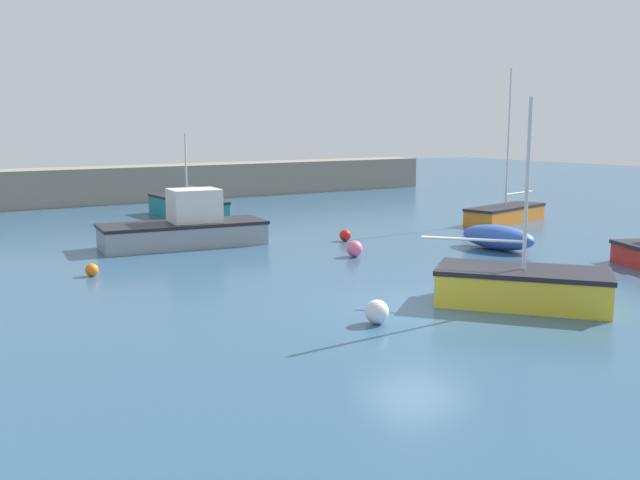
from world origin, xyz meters
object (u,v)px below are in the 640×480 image
(rowboat_white_midwater, at_px, (498,237))
(mooring_buoy_pink, at_px, (354,249))
(sailboat_short_mast, at_px, (187,208))
(mooring_buoy_white, at_px, (377,312))
(sailboat_tall_mast, at_px, (505,213))
(cabin_cruiser_white, at_px, (186,228))
(mooring_buoy_orange, at_px, (92,270))
(sailboat_twin_hulled, at_px, (522,286))
(mooring_buoy_red, at_px, (345,235))

(rowboat_white_midwater, distance_m, mooring_buoy_pink, 5.42)
(sailboat_short_mast, relative_size, mooring_buoy_pink, 10.88)
(mooring_buoy_white, bearing_deg, sailboat_tall_mast, 33.55)
(cabin_cruiser_white, distance_m, mooring_buoy_pink, 6.51)
(mooring_buoy_orange, bearing_deg, sailboat_twin_hulled, -49.58)
(sailboat_twin_hulled, distance_m, mooring_buoy_pink, 7.63)
(sailboat_twin_hulled, relative_size, mooring_buoy_white, 9.28)
(sailboat_tall_mast, xyz_separation_m, mooring_buoy_red, (-9.24, -0.34, -0.19))
(cabin_cruiser_white, bearing_deg, sailboat_twin_hulled, 112.66)
(mooring_buoy_white, xyz_separation_m, mooring_buoy_pink, (4.45, 6.96, 0.00))
(sailboat_tall_mast, xyz_separation_m, sailboat_twin_hulled, (-11.30, -10.82, 0.06))
(mooring_buoy_pink, bearing_deg, rowboat_white_midwater, -17.59)
(sailboat_short_mast, bearing_deg, mooring_buoy_red, -167.36)
(mooring_buoy_red, bearing_deg, mooring_buoy_white, -121.81)
(mooring_buoy_red, height_order, mooring_buoy_pink, mooring_buoy_pink)
(sailboat_twin_hulled, bearing_deg, sailboat_short_mast, 141.96)
(rowboat_white_midwater, distance_m, sailboat_twin_hulled, 8.18)
(cabin_cruiser_white, relative_size, mooring_buoy_red, 13.97)
(sailboat_twin_hulled, height_order, mooring_buoy_pink, sailboat_twin_hulled)
(rowboat_white_midwater, distance_m, cabin_cruiser_white, 11.36)
(rowboat_white_midwater, bearing_deg, cabin_cruiser_white, 46.64)
(cabin_cruiser_white, bearing_deg, mooring_buoy_orange, 45.63)
(sailboat_tall_mast, distance_m, mooring_buoy_red, 9.24)
(sailboat_tall_mast, xyz_separation_m, mooring_buoy_white, (-15.33, -10.16, -0.14))
(sailboat_tall_mast, height_order, mooring_buoy_red, sailboat_tall_mast)
(cabin_cruiser_white, relative_size, mooring_buoy_pink, 11.33)
(sailboat_tall_mast, height_order, rowboat_white_midwater, sailboat_tall_mast)
(mooring_buoy_white, bearing_deg, rowboat_white_midwater, 28.99)
(mooring_buoy_orange, bearing_deg, rowboat_white_midwater, -13.86)
(sailboat_short_mast, xyz_separation_m, mooring_buoy_orange, (-7.66, -11.00, -0.31))
(mooring_buoy_orange, bearing_deg, sailboat_short_mast, 55.17)
(mooring_buoy_red, distance_m, mooring_buoy_pink, 3.30)
(cabin_cruiser_white, bearing_deg, sailboat_short_mast, -105.68)
(sailboat_twin_hulled, relative_size, mooring_buoy_red, 11.37)
(sailboat_short_mast, distance_m, sailboat_tall_mast, 14.98)
(sailboat_tall_mast, relative_size, mooring_buoy_orange, 18.17)
(cabin_cruiser_white, bearing_deg, rowboat_white_midwater, 150.44)
(mooring_buoy_pink, bearing_deg, mooring_buoy_orange, 168.50)
(rowboat_white_midwater, bearing_deg, mooring_buoy_orange, 69.79)
(mooring_buoy_red, relative_size, mooring_buoy_pink, 0.81)
(sailboat_tall_mast, distance_m, mooring_buoy_pink, 11.34)
(cabin_cruiser_white, height_order, sailboat_twin_hulled, sailboat_twin_hulled)
(mooring_buoy_white, relative_size, mooring_buoy_red, 1.23)
(sailboat_twin_hulled, bearing_deg, mooring_buoy_orange, -178.40)
(rowboat_white_midwater, relative_size, cabin_cruiser_white, 0.49)
(sailboat_tall_mast, height_order, sailboat_twin_hulled, sailboat_tall_mast)
(sailboat_short_mast, height_order, sailboat_tall_mast, sailboat_tall_mast)
(rowboat_white_midwater, bearing_deg, sailboat_twin_hulled, 130.62)
(sailboat_short_mast, relative_size, mooring_buoy_orange, 15.77)
(mooring_buoy_pink, bearing_deg, sailboat_tall_mast, 16.39)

